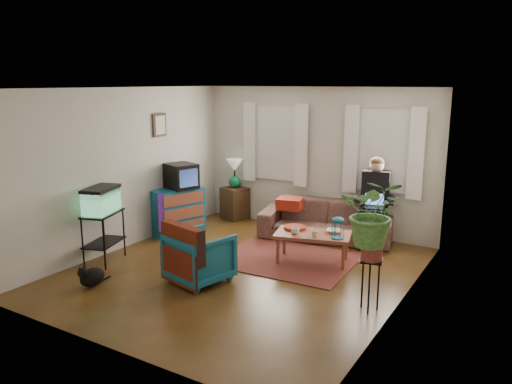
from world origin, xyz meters
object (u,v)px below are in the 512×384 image
Objects in this scene: aquarium_stand at (104,237)px; coffee_table at (312,248)px; side_table at (235,203)px; plant_stand at (370,285)px; sofa at (326,214)px; armchair at (200,255)px; dresser at (177,211)px.

aquarium_stand is 0.69× the size of coffee_table.
plant_stand is (3.64, -2.61, 0.00)m from side_table.
sofa is 2.74m from armchair.
coffee_table is (2.37, -1.46, -0.09)m from side_table.
armchair is (-0.72, -2.65, -0.06)m from sofa.
dresser is (-2.41, -1.08, -0.03)m from sofa.
aquarium_stand reaches higher than coffee_table.
side_table is at bearing 159.91° from sofa.
plant_stand is (1.57, -2.33, -0.12)m from sofa.
side_table is at bearing 94.92° from dresser.
coffee_table is (2.72, 1.60, -0.15)m from aquarium_stand.
plant_stand is (2.28, 0.32, -0.06)m from armchair.
plant_stand reaches higher than coffee_table.
sofa is at bearing 30.82° from aquarium_stand.
side_table is 3.22m from armchair.
dresser is 1.19× the size of aquarium_stand.
armchair is at bearing -23.74° from dresser.
sofa is 2.44× the size of dresser.
plant_stand is at bearing -158.61° from armchair.
coffee_table is (1.01, 1.46, -0.15)m from armchair.
coffee_table is at bearing -111.21° from armchair.
armchair is at bearing -140.28° from coffee_table.
coffee_table is 1.71m from plant_stand.
sofa is 3.69m from aquarium_stand.
dresser is 2.31m from armchair.
dresser is at bearing 71.48° from aquarium_stand.
armchair reaches higher than coffee_table.
plant_stand reaches higher than side_table.
side_table is 4.48m from plant_stand.
side_table is 3.08m from aquarium_stand.
coffee_table is at bearing 16.85° from dresser.
armchair is 1.79m from coffee_table.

